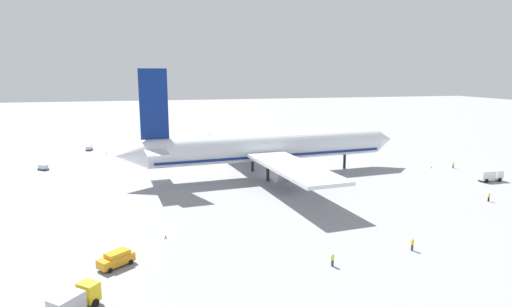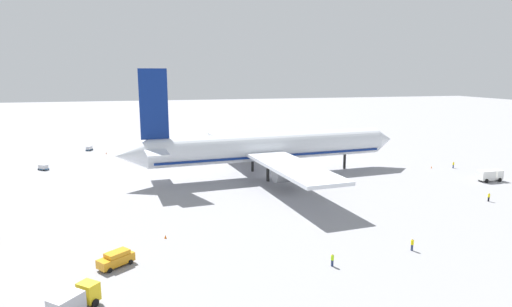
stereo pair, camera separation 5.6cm
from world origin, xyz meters
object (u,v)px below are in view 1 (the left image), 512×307
object	(u,v)px
service_van	(116,259)
traffic_cone_2	(297,146)
traffic_cone_3	(166,237)
baggage_cart_1	(89,148)
baggage_cart_2	(43,167)
traffic_cone_4	(106,153)
traffic_cone_0	(431,167)
service_truck_0	(490,175)
ground_worker_1	(453,165)
ground_worker_4	(489,197)
traffic_cone_1	(133,151)
airliner	(266,148)
ground_worker_0	(333,260)
service_truck_2	(74,300)
ground_worker_3	(412,244)

from	to	relation	value
service_van	traffic_cone_2	bearing A→B (deg)	56.09
traffic_cone_3	baggage_cart_1	bearing A→B (deg)	103.95
baggage_cart_2	traffic_cone_4	distance (m)	23.29
service_van	traffic_cone_3	world-z (taller)	service_van
traffic_cone_0	traffic_cone_4	xyz separation A→B (m)	(-83.65, 41.70, 0.00)
service_truck_0	ground_worker_1	world-z (taller)	service_truck_0
ground_worker_4	traffic_cone_1	world-z (taller)	ground_worker_4
airliner	service_truck_0	world-z (taller)	airliner
service_truck_0	ground_worker_4	xyz separation A→B (m)	(-12.13, -12.99, -0.58)
baggage_cart_2	ground_worker_1	world-z (taller)	ground_worker_1
ground_worker_0	ground_worker_4	size ratio (longest dim) A/B	1.00
service_truck_0	service_truck_2	xyz separation A→B (m)	(-83.35, -34.80, -0.07)
service_truck_0	baggage_cart_2	distance (m)	108.34
traffic_cone_1	traffic_cone_4	xyz separation A→B (m)	(-7.79, -1.70, 0.00)
service_van	baggage_cart_1	distance (m)	90.54
service_van	ground_worker_1	size ratio (longest dim) A/B	2.76
ground_worker_1	traffic_cone_2	size ratio (longest dim) A/B	3.14
baggage_cart_1	traffic_cone_0	distance (m)	102.39
service_van	service_truck_0	bearing A→B (deg)	17.14
traffic_cone_3	service_van	bearing A→B (deg)	-128.98
ground_worker_4	traffic_cone_1	bearing A→B (deg)	133.52
airliner	traffic_cone_1	size ratio (longest dim) A/B	127.78
ground_worker_3	traffic_cone_3	distance (m)	35.61
traffic_cone_4	traffic_cone_0	bearing A→B (deg)	-26.50
traffic_cone_2	service_truck_2	bearing A→B (deg)	-122.38
traffic_cone_0	traffic_cone_3	xyz separation A→B (m)	(-69.24, -31.66, 0.00)
service_truck_2	traffic_cone_3	size ratio (longest dim) A/B	9.60
baggage_cart_2	traffic_cone_4	size ratio (longest dim) A/B	5.45
ground_worker_3	traffic_cone_4	distance (m)	98.65
service_truck_0	traffic_cone_4	world-z (taller)	service_truck_0
ground_worker_3	baggage_cart_1	bearing A→B (deg)	119.44
traffic_cone_4	service_truck_2	bearing A→B (deg)	-87.23
baggage_cart_2	ground_worker_4	bearing A→B (deg)	-29.68
service_truck_0	service_van	size ratio (longest dim) A/B	1.18
airliner	ground_worker_1	bearing A→B (deg)	-4.95
service_truck_0	traffic_cone_3	size ratio (longest dim) A/B	10.27
service_truck_0	service_van	world-z (taller)	service_truck_0
baggage_cart_1	ground_worker_3	size ratio (longest dim) A/B	1.91
service_truck_2	baggage_cart_1	size ratio (longest dim) A/B	1.56
airliner	baggage_cart_1	distance (m)	65.73
baggage_cart_2	traffic_cone_1	xyz separation A→B (m)	(21.48, 20.54, -0.49)
ground_worker_0	traffic_cone_4	xyz separation A→B (m)	(-34.70, 88.22, -0.60)
ground_worker_1	traffic_cone_2	xyz separation A→B (m)	(-28.55, 40.08, -0.60)
traffic_cone_3	traffic_cone_0	bearing A→B (deg)	24.58
ground_worker_1	service_truck_0	bearing A→B (deg)	-95.76
traffic_cone_0	traffic_cone_1	size ratio (longest dim) A/B	1.00
traffic_cone_1	ground_worker_3	bearing A→B (deg)	-65.73
traffic_cone_2	ground_worker_3	bearing A→B (deg)	-98.91
airliner	traffic_cone_0	size ratio (longest dim) A/B	127.78
baggage_cart_1	traffic_cone_3	bearing A→B (deg)	-76.05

